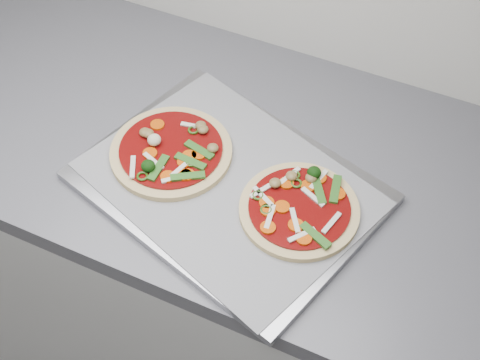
% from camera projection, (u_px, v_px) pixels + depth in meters
% --- Properties ---
extents(baking_tray, '(0.55, 0.47, 0.02)m').
position_uv_depth(baking_tray, '(228.00, 187.00, 1.13)').
color(baking_tray, '#99999F').
rests_on(baking_tray, countertop).
extents(parchment, '(0.54, 0.46, 0.00)m').
position_uv_depth(parchment, '(228.00, 183.00, 1.12)').
color(parchment, gray).
rests_on(parchment, baking_tray).
extents(pizza_left, '(0.24, 0.24, 0.04)m').
position_uv_depth(pizza_left, '(171.00, 151.00, 1.15)').
color(pizza_left, tan).
rests_on(pizza_left, parchment).
extents(pizza_right, '(0.20, 0.20, 0.03)m').
position_uv_depth(pizza_right, '(299.00, 207.00, 1.08)').
color(pizza_right, tan).
rests_on(pizza_right, parchment).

